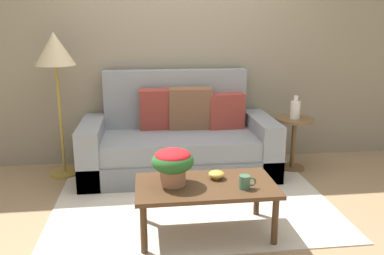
# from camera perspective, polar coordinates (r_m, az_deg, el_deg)

# --- Properties ---
(ground_plane) EXTENTS (14.00, 14.00, 0.00)m
(ground_plane) POSITION_cam_1_polar(r_m,az_deg,el_deg) (3.64, 0.05, -10.52)
(ground_plane) COLOR #997A56
(wall_back) EXTENTS (6.40, 0.12, 2.87)m
(wall_back) POSITION_cam_1_polar(r_m,az_deg,el_deg) (4.51, -1.92, 13.19)
(wall_back) COLOR gray
(wall_back) RESTS_ON ground
(area_rug) EXTENTS (2.42, 1.80, 0.01)m
(area_rug) POSITION_cam_1_polar(r_m,az_deg,el_deg) (3.65, 0.03, -10.38)
(area_rug) COLOR beige
(area_rug) RESTS_ON ground
(couch) EXTENTS (1.99, 0.88, 1.07)m
(couch) POSITION_cam_1_polar(r_m,az_deg,el_deg) (4.23, -1.82, -2.15)
(couch) COLOR slate
(couch) RESTS_ON ground
(coffee_table) EXTENTS (1.04, 0.57, 0.40)m
(coffee_table) POSITION_cam_1_polar(r_m,az_deg,el_deg) (2.99, 1.98, -8.93)
(coffee_table) COLOR #442D1B
(coffee_table) RESTS_ON ground
(side_table) EXTENTS (0.41, 0.41, 0.57)m
(side_table) POSITION_cam_1_polar(r_m,az_deg,el_deg) (4.42, 14.41, -0.94)
(side_table) COLOR brown
(side_table) RESTS_ON ground
(floor_lamp) EXTENTS (0.39, 0.39, 1.47)m
(floor_lamp) POSITION_cam_1_polar(r_m,az_deg,el_deg) (4.20, -19.04, 9.45)
(floor_lamp) COLOR olive
(floor_lamp) RESTS_ON ground
(potted_plant) EXTENTS (0.31, 0.31, 0.27)m
(potted_plant) POSITION_cam_1_polar(r_m,az_deg,el_deg) (2.90, -2.78, -5.01)
(potted_plant) COLOR #A36B4C
(potted_plant) RESTS_ON coffee_table
(coffee_mug) EXTENTS (0.13, 0.08, 0.10)m
(coffee_mug) POSITION_cam_1_polar(r_m,az_deg,el_deg) (2.90, 7.63, -7.76)
(coffee_mug) COLOR #3D664C
(coffee_mug) RESTS_ON coffee_table
(snack_bowl) EXTENTS (0.13, 0.13, 0.07)m
(snack_bowl) POSITION_cam_1_polar(r_m,az_deg,el_deg) (3.06, 3.53, -6.72)
(snack_bowl) COLOR gold
(snack_bowl) RESTS_ON coffee_table
(table_vase) EXTENTS (0.10, 0.10, 0.25)m
(table_vase) POSITION_cam_1_polar(r_m,az_deg,el_deg) (4.34, 14.60, 2.55)
(table_vase) COLOR silver
(table_vase) RESTS_ON side_table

